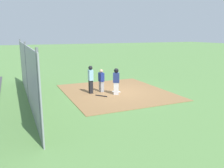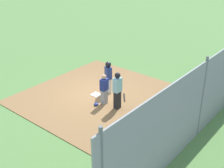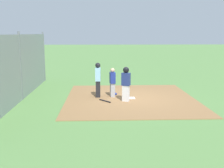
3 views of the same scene
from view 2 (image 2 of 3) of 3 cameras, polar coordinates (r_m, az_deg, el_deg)
The scene contains 9 objects.
ground_plane at distance 15.05m, azimuth -3.06°, elevation -2.14°, with size 140.00×140.00×0.00m, color #5B8947.
dirt_infield at distance 15.04m, azimuth -3.06°, elevation -2.09°, with size 7.20×6.40×0.03m, color olive.
home_plate at distance 15.03m, azimuth -3.07°, elevation -2.01°, with size 0.44×0.44×0.02m, color white.
catcher at distance 13.90m, azimuth -1.50°, elevation -0.93°, with size 0.41×0.30×1.49m.
umpire at distance 13.44m, azimuth 1.04°, elevation -1.09°, with size 0.39×0.27×1.77m.
runner at distance 14.86m, azimuth -0.72°, elevation 1.73°, with size 0.41×0.46×1.66m.
baseball_bat at distance 14.72m, azimuth 2.36°, elevation -2.53°, with size 0.06×0.06×0.80m, color black.
catcher_mask at distance 14.06m, azimuth -3.03°, elevation -3.86°, with size 0.24×0.20×0.12m, color navy.
backstop_fence at distance 11.75m, azimuth 16.68°, elevation -2.91°, with size 12.00×0.10×3.35m.
Camera 2 is at (-9.77, -9.06, 7.00)m, focal length 47.93 mm.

